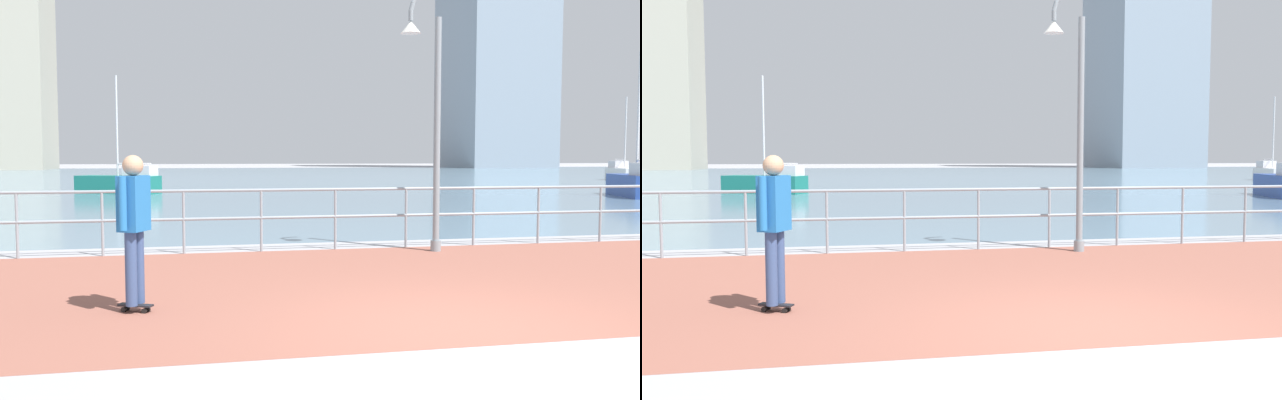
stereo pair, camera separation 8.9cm
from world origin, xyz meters
TOP-DOWN VIEW (x-y plane):
  - ground at (0.00, 40.00)m, footprint 220.00×220.00m
  - brick_paving at (0.00, 2.60)m, footprint 28.00×6.36m
  - harbor_water at (0.00, 50.78)m, footprint 180.00×88.00m
  - waterfront_railing at (-0.00, 5.78)m, footprint 25.25×0.06m
  - lamppost at (1.60, 5.17)m, footprint 0.82×0.36m
  - skateboarder at (-3.30, 1.43)m, footprint 0.41×0.54m
  - sailboat_ivory at (28.49, 35.79)m, footprint 2.57×4.53m
  - sailboat_yellow at (-5.90, 25.84)m, footprint 4.10×2.88m
  - tower_slate at (46.18, 92.20)m, footprint 14.03×16.69m

SIDE VIEW (x-z plane):
  - ground at x=0.00m, z-range 0.00..0.00m
  - harbor_water at x=0.00m, z-range 0.00..0.00m
  - brick_paving at x=0.00m, z-range 0.00..0.01m
  - sailboat_yellow at x=-5.90m, z-range -2.26..3.32m
  - sailboat_ivory at x=28.49m, z-range -2.46..3.62m
  - waterfront_railing at x=0.00m, z-range 0.22..1.39m
  - skateboarder at x=-3.30m, z-range 0.18..1.95m
  - lamppost at x=1.60m, z-range 0.26..5.13m
  - tower_slate at x=46.18m, z-range -0.83..48.91m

